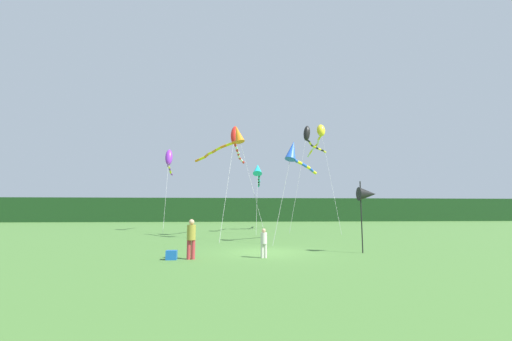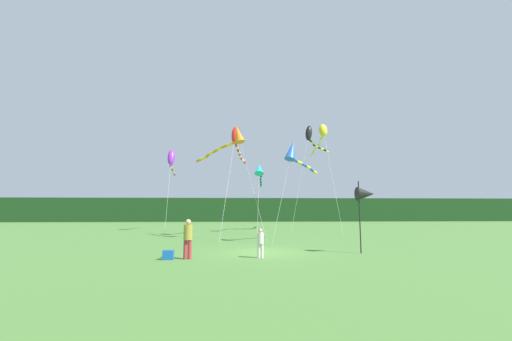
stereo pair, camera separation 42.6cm
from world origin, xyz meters
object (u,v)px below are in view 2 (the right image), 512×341
at_px(person_child, 260,241).
at_px(person_adult, 188,237).
at_px(kite_red, 236,139).
at_px(kite_black, 310,136).
at_px(banner_flag_pole, 365,195).
at_px(cooler_box, 168,255).
at_px(kite_cyan, 259,171).
at_px(kite_blue, 294,153).
at_px(kite_orange, 233,138).
at_px(kite_purple, 171,160).
at_px(kite_yellow, 322,134).

bearing_deg(person_child, person_adult, -177.57).
bearing_deg(person_child, kite_red, 95.54).
xyz_separation_m(kite_red, kite_black, (7.79, 6.59, 1.95)).
distance_m(banner_flag_pole, kite_red, 13.28).
distance_m(cooler_box, kite_red, 14.46).
bearing_deg(cooler_box, kite_cyan, 73.14).
height_order(kite_blue, kite_orange, kite_orange).
bearing_deg(kite_purple, cooler_box, -78.63).
bearing_deg(person_child, kite_cyan, 86.05).
relative_size(kite_yellow, kite_black, 1.02).
xyz_separation_m(person_child, kite_yellow, (7.99, 18.67, 9.49)).
xyz_separation_m(person_adult, kite_blue, (5.99, 6.86, 5.01)).
xyz_separation_m(cooler_box, kite_purple, (-3.92, 19.51, 7.19)).
bearing_deg(kite_red, kite_black, 40.24).
relative_size(kite_yellow, kite_blue, 1.63).
distance_m(kite_blue, kite_purple, 16.60).
relative_size(kite_red, kite_orange, 1.06).
xyz_separation_m(person_child, cooler_box, (-4.01, -0.20, -0.53)).
bearing_deg(kite_blue, person_child, -112.53).
xyz_separation_m(kite_blue, kite_orange, (-4.16, 2.79, 1.60)).
bearing_deg(person_child, cooler_box, -177.14).
distance_m(banner_flag_pole, kite_cyan, 16.48).
relative_size(cooler_box, banner_flag_pole, 0.13).
bearing_deg(person_child, banner_flag_pole, 13.24).
bearing_deg(person_adult, kite_blue, 48.86).
bearing_deg(kite_cyan, kite_blue, -80.96).
distance_m(kite_cyan, kite_purple, 9.53).
bearing_deg(kite_red, kite_yellow, 37.58).
bearing_deg(kite_black, person_child, -110.05).
relative_size(kite_blue, kite_cyan, 0.89).
relative_size(person_adult, cooler_box, 3.77).
bearing_deg(kite_blue, kite_yellow, 66.49).
distance_m(person_adult, person_child, 3.21).
relative_size(person_child, kite_cyan, 0.17).
xyz_separation_m(banner_flag_pole, kite_purple, (-13.36, 18.04, 4.48)).
distance_m(kite_cyan, kite_black, 6.90).
bearing_deg(cooler_box, person_adult, 4.56).
distance_m(person_child, kite_cyan, 17.73).
xyz_separation_m(person_adult, kite_black, (9.86, 18.38, 8.95)).
relative_size(person_adult, person_child, 1.33).
bearing_deg(kite_yellow, cooler_box, -122.45).
distance_m(person_adult, cooler_box, 1.12).
bearing_deg(kite_yellow, banner_flag_pole, -98.40).
relative_size(cooler_box, kite_yellow, 0.04).
bearing_deg(banner_flag_pole, kite_cyan, 105.22).
height_order(kite_red, kite_blue, kite_red).
distance_m(person_adult, kite_red, 13.87).
height_order(cooler_box, kite_black, kite_black).
xyz_separation_m(kite_red, kite_cyan, (2.30, 5.25, -2.01)).
bearing_deg(person_adult, kite_cyan, 75.61).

